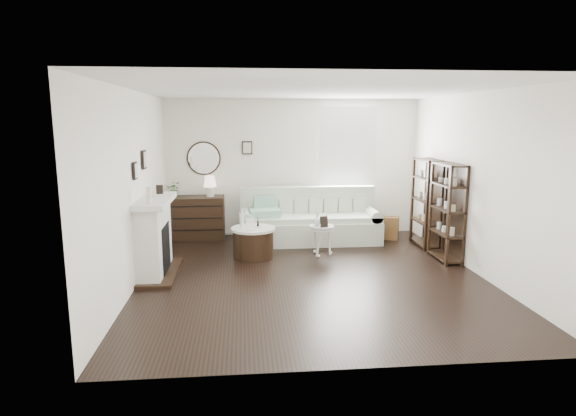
{
  "coord_description": "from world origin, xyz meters",
  "views": [
    {
      "loc": [
        -0.99,
        -6.81,
        2.28
      ],
      "look_at": [
        -0.27,
        0.8,
        0.89
      ],
      "focal_mm": 30.0,
      "sensor_mm": 36.0,
      "label": 1
    }
  ],
  "objects": [
    {
      "name": "quilt",
      "position": [
        -0.6,
        1.95,
        0.59
      ],
      "size": [
        0.59,
        0.5,
        0.14
      ],
      "primitive_type": "cube",
      "rotation": [
        0.0,
        0.0,
        0.09
      ],
      "color": "#2A9C66",
      "rests_on": "sofa"
    },
    {
      "name": "table_lamp",
      "position": [
        -1.63,
        2.47,
        1.03
      ],
      "size": [
        0.27,
        0.27,
        0.4
      ],
      "primitive_type": null,
      "rotation": [
        0.0,
        0.0,
        0.05
      ],
      "color": "#ECE3C6",
      "rests_on": "dresser"
    },
    {
      "name": "card_frame_drum",
      "position": [
        -0.89,
        0.87,
        0.61
      ],
      "size": [
        0.15,
        0.07,
        0.2
      ],
      "primitive_type": "cube",
      "rotation": [
        -0.21,
        0.0,
        -0.07
      ],
      "color": "white",
      "rests_on": "drum_table"
    },
    {
      "name": "shelf_unit_near",
      "position": [
        2.33,
        0.65,
        0.8
      ],
      "size": [
        0.3,
        0.8,
        1.6
      ],
      "color": "black",
      "rests_on": "ground"
    },
    {
      "name": "fireplace",
      "position": [
        -2.32,
        0.3,
        0.54
      ],
      "size": [
        0.5,
        1.4,
        1.84
      ],
      "color": "silver",
      "rests_on": "ground"
    },
    {
      "name": "suitcase",
      "position": [
        1.68,
        2.16,
        0.22
      ],
      "size": [
        0.7,
        0.46,
        0.45
      ],
      "primitive_type": "cube",
      "rotation": [
        0.0,
        0.0,
        -0.4
      ],
      "color": "brown",
      "rests_on": "ground"
    },
    {
      "name": "flask_ped",
      "position": [
        0.26,
        1.11,
        0.65
      ],
      "size": [
        0.15,
        0.15,
        0.28
      ],
      "primitive_type": null,
      "color": "silver",
      "rests_on": "pedestal_table"
    },
    {
      "name": "eiffel_ped",
      "position": [
        0.41,
        1.12,
        0.6
      ],
      "size": [
        0.1,
        0.1,
        0.16
      ],
      "primitive_type": null,
      "rotation": [
        0.0,
        0.0,
        -0.04
      ],
      "color": "black",
      "rests_on": "pedestal_table"
    },
    {
      "name": "shelf_unit_far",
      "position": [
        2.33,
        1.55,
        0.8
      ],
      "size": [
        0.3,
        0.8,
        1.6
      ],
      "color": "black",
      "rests_on": "ground"
    },
    {
      "name": "bottle_drum",
      "position": [
        -1.02,
        0.97,
        0.68
      ],
      "size": [
        0.08,
        0.08,
        0.33
      ],
      "primitive_type": "cylinder",
      "color": "silver",
      "rests_on": "drum_table"
    },
    {
      "name": "sofa",
      "position": [
        0.25,
        2.08,
        0.34
      ],
      "size": [
        2.62,
        0.91,
        1.02
      ],
      "color": "beige",
      "rests_on": "ground"
    },
    {
      "name": "dresser",
      "position": [
        -1.99,
        2.47,
        0.42
      ],
      "size": [
        1.25,
        0.54,
        0.83
      ],
      "color": "black",
      "rests_on": "ground"
    },
    {
      "name": "potted_plant",
      "position": [
        -2.3,
        2.42,
        0.99
      ],
      "size": [
        0.29,
        0.26,
        0.3
      ],
      "primitive_type": "imported",
      "rotation": [
        0.0,
        0.0,
        0.07
      ],
      "color": "#26601B",
      "rests_on": "dresser"
    },
    {
      "name": "room",
      "position": [
        0.73,
        2.7,
        1.6
      ],
      "size": [
        5.5,
        5.5,
        5.5
      ],
      "color": "black",
      "rests_on": "ground"
    },
    {
      "name": "eiffel_drum",
      "position": [
        -0.75,
        1.1,
        0.6
      ],
      "size": [
        0.1,
        0.1,
        0.17
      ],
      "primitive_type": null,
      "rotation": [
        0.0,
        0.0,
        -0.02
      ],
      "color": "black",
      "rests_on": "drum_table"
    },
    {
      "name": "pedestal_table",
      "position": [
        0.33,
        1.09,
        0.47
      ],
      "size": [
        0.43,
        0.43,
        0.52
      ],
      "rotation": [
        0.0,
        0.0,
        -0.43
      ],
      "color": "silver",
      "rests_on": "ground"
    },
    {
      "name": "drum_table",
      "position": [
        -0.84,
        1.05,
        0.26
      ],
      "size": [
        0.74,
        0.74,
        0.51
      ],
      "rotation": [
        0.0,
        0.0,
        -0.2
      ],
      "color": "black",
      "rests_on": "ground"
    },
    {
      "name": "card_frame_ped",
      "position": [
        0.35,
        0.98,
        0.61
      ],
      "size": [
        0.15,
        0.09,
        0.18
      ],
      "primitive_type": "cube",
      "rotation": [
        -0.21,
        0.0,
        0.29
      ],
      "color": "black",
      "rests_on": "pedestal_table"
    }
  ]
}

